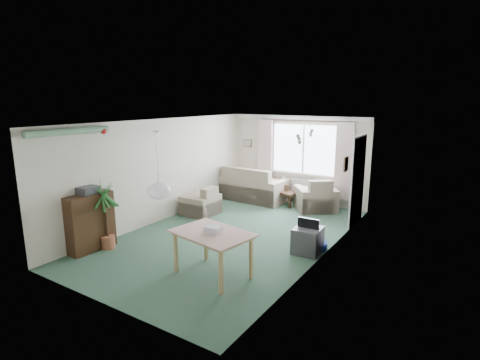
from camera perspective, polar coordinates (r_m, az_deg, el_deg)
The scene contains 25 objects.
ground at distance 8.06m, azimuth -1.16°, elevation -8.40°, with size 6.50×6.50×0.00m, color #30503D.
window at distance 10.39m, azimuth 9.70°, elevation 4.67°, with size 1.80×0.03×1.30m, color white.
curtain_rod at distance 10.24m, azimuth 9.68°, elevation 8.89°, with size 2.60×0.03×0.03m, color black.
curtain_left at distance 10.83m, azimuth 3.83°, elevation 3.89°, with size 0.45×0.08×2.00m, color beige.
curtain_right at distance 9.94m, azimuth 15.54°, elevation 2.71°, with size 0.45×0.08×2.00m, color beige.
radiator at distance 10.55m, azimuth 9.40°, elevation -1.28°, with size 1.20×0.10×0.55m, color white.
doorway at distance 8.94m, azimuth 17.54°, elevation -0.21°, with size 0.03×0.95×2.00m, color black.
pendant_lamp at distance 5.79m, azimuth -12.27°, elevation -1.66°, with size 0.36×0.36×0.36m, color white.
tinsel_garland at distance 7.31m, azimuth -24.57°, elevation 6.74°, with size 1.60×1.60×0.12m, color #196626.
bauble_cluster_a at distance 7.75m, azimuth 10.64°, elevation 7.44°, with size 0.20×0.20×0.20m, color silver.
bauble_cluster_b at distance 6.53m, azimuth 9.10°, elevation 6.63°, with size 0.20×0.20×0.20m, color silver.
wall_picture_back at distance 11.20m, azimuth 1.16°, elevation 5.64°, with size 0.28×0.03×0.22m, color brown.
wall_picture_right at distance 7.89m, azimuth 15.84°, elevation 2.36°, with size 0.03×0.24×0.30m, color brown.
sofa at distance 10.71m, azimuth 2.13°, elevation -0.48°, with size 1.92×1.02×0.96m, color tan.
armchair_corner at distance 9.91m, azimuth 11.49°, elevation -2.07°, with size 0.96×0.91×0.86m, color beige.
armchair_left at distance 9.41m, azimuth -6.05°, elevation -3.09°, with size 0.81×0.77×0.72m, color #C1B092.
coffee_table at distance 10.35m, azimuth 6.64°, elevation -2.65°, with size 0.86×0.48×0.38m, color black.
photo_frame at distance 10.29m, azimuth 7.08°, elevation -1.19°, with size 0.12×0.02×0.16m, color brown.
bookshelf at distance 7.68m, azimuth -21.80°, elevation -6.01°, with size 0.30×0.90×1.10m, color black.
hifi_box at distance 7.56m, azimuth -22.17°, elevation -1.45°, with size 0.28×0.35×0.14m, color #353539.
houseplant at distance 7.62m, azimuth -19.75°, elevation -5.09°, with size 0.57×0.57×1.33m, color #205F27.
dining_table at distance 6.22m, azimuth -4.18°, elevation -11.26°, with size 1.17×0.78×0.73m, color tan.
gift_box at distance 6.06m, azimuth -4.13°, elevation -7.62°, with size 0.25×0.18×0.12m, color white.
tv_cube at distance 7.23m, azimuth 10.28°, elevation -9.01°, with size 0.49×0.54×0.49m, color #35353A.
pet_bed at distance 7.54m, azimuth 10.63°, elevation -9.59°, with size 0.66×0.66×0.13m, color navy.
Camera 1 is at (4.19, -6.27, 2.85)m, focal length 28.00 mm.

